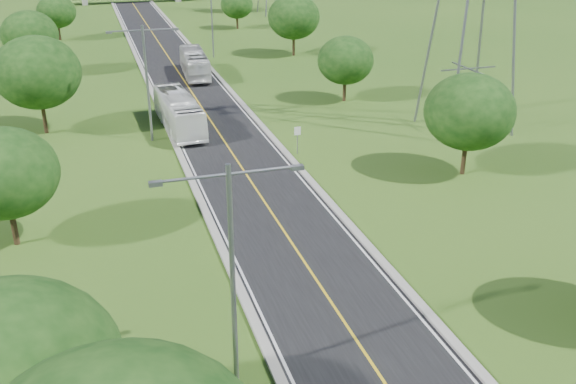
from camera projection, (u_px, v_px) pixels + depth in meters
name	position (u px, v px, depth m)	size (l,w,h in m)	color
ground	(192.00, 93.00, 71.38)	(260.00, 260.00, 0.00)	#2D5217
road	(184.00, 80.00, 76.62)	(8.00, 150.00, 0.06)	black
curb_left	(148.00, 82.00, 75.43)	(0.50, 150.00, 0.22)	gray
curb_right	(219.00, 77.00, 77.74)	(0.50, 150.00, 0.22)	gray
speed_limit_sign	(297.00, 136.00, 52.90)	(0.55, 0.09, 2.40)	slate
streetlight_near_left	(232.00, 259.00, 25.39)	(5.90, 0.25, 10.00)	slate
streetlight_mid_left	(146.00, 74.00, 54.25)	(5.90, 0.25, 10.00)	slate
streetlight_far_right	(212.00, 13.00, 86.36)	(5.90, 0.25, 10.00)	slate
tree_la	(10.00, 377.00, 20.00)	(7.14, 7.14, 8.30)	black
tree_lb	(4.00, 173.00, 37.19)	(6.30, 6.30, 7.33)	black
tree_lc	(37.00, 73.00, 56.33)	(7.56, 7.56, 8.79)	black
tree_ld	(30.00, 35.00, 77.02)	(6.72, 6.72, 7.82)	black
tree_le	(56.00, 12.00, 98.94)	(5.88, 5.88, 6.84)	black
tree_rb	(469.00, 112.00, 47.49)	(6.72, 6.72, 7.82)	black
tree_rc	(345.00, 60.00, 66.71)	(5.88, 5.88, 6.84)	black
tree_rd	(294.00, 17.00, 87.86)	(7.14, 7.14, 8.30)	black
tree_re	(237.00, 5.00, 108.67)	(5.46, 5.46, 6.35)	black
bus_outbound	(195.00, 63.00, 77.81)	(2.62, 11.22, 3.12)	silver
bus_inbound	(179.00, 112.00, 58.90)	(2.72, 11.61, 3.23)	white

